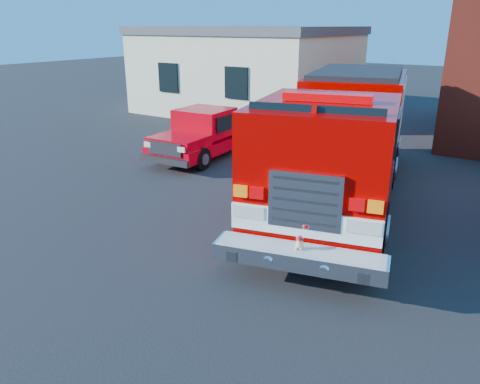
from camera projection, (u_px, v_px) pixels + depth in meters
The scene contains 4 objects.
ground at pixel (269, 231), 10.64m from camera, with size 100.00×100.00×0.00m, color black.
side_building at pixel (248, 69), 24.78m from camera, with size 10.20×8.20×4.35m.
fire_engine at pixel (344, 136), 12.35m from camera, with size 5.30×10.69×3.17m.
pickup_truck at pixel (209, 133), 16.60m from camera, with size 2.20×5.30×1.70m.
Camera 1 is at (4.85, -8.45, 4.43)m, focal length 35.00 mm.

